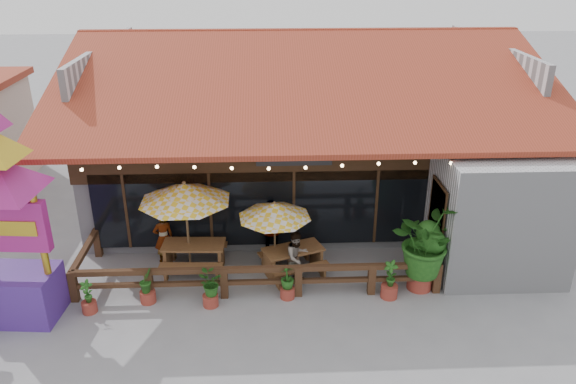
{
  "coord_description": "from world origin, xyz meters",
  "views": [
    {
      "loc": [
        -1.34,
        -13.39,
        8.76
      ],
      "look_at": [
        -0.69,
        1.5,
        2.21
      ],
      "focal_mm": 35.0,
      "sensor_mm": 36.0,
      "label": 1
    }
  ],
  "objects_px": {
    "picnic_table_right": "(293,256)",
    "picnic_table_left": "(194,252)",
    "umbrella_left": "(185,193)",
    "tropical_plant": "(424,242)",
    "umbrella_right": "(275,211)"
  },
  "relations": [
    {
      "from": "picnic_table_right",
      "to": "picnic_table_left",
      "type": "bearing_deg",
      "value": 173.69
    },
    {
      "from": "umbrella_left",
      "to": "tropical_plant",
      "type": "relative_size",
      "value": 1.34
    },
    {
      "from": "umbrella_left",
      "to": "picnic_table_left",
      "type": "distance_m",
      "value": 1.87
    },
    {
      "from": "picnic_table_left",
      "to": "tropical_plant",
      "type": "xyz_separation_m",
      "value": [
        6.35,
        -1.25,
        0.87
      ]
    },
    {
      "from": "picnic_table_left",
      "to": "picnic_table_right",
      "type": "relative_size",
      "value": 0.89
    },
    {
      "from": "umbrella_left",
      "to": "picnic_table_left",
      "type": "xyz_separation_m",
      "value": [
        0.14,
        -0.06,
        -1.86
      ]
    },
    {
      "from": "umbrella_left",
      "to": "picnic_table_left",
      "type": "bearing_deg",
      "value": -23.35
    },
    {
      "from": "umbrella_left",
      "to": "tropical_plant",
      "type": "distance_m",
      "value": 6.7
    },
    {
      "from": "umbrella_left",
      "to": "picnic_table_right",
      "type": "height_order",
      "value": "umbrella_left"
    },
    {
      "from": "umbrella_left",
      "to": "umbrella_right",
      "type": "height_order",
      "value": "umbrella_left"
    },
    {
      "from": "picnic_table_left",
      "to": "picnic_table_right",
      "type": "distance_m",
      "value": 2.89
    },
    {
      "from": "picnic_table_left",
      "to": "picnic_table_right",
      "type": "xyz_separation_m",
      "value": [
        2.87,
        -0.32,
        -0.03
      ]
    },
    {
      "from": "umbrella_left",
      "to": "tropical_plant",
      "type": "bearing_deg",
      "value": -11.45
    },
    {
      "from": "umbrella_right",
      "to": "umbrella_left",
      "type": "bearing_deg",
      "value": 174.53
    },
    {
      "from": "picnic_table_right",
      "to": "tropical_plant",
      "type": "bearing_deg",
      "value": -15.07
    }
  ]
}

